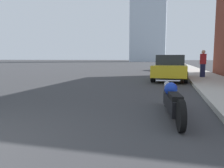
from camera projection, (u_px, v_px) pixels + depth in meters
sidewalk at (183, 65)px, 39.70m from camera, size 2.32×240.00×0.15m
motorcycle at (172, 100)px, 4.93m from camera, size 0.66×2.66×0.74m
parked_car_yellow at (170, 68)px, 13.05m from camera, size 2.07×4.66×1.51m
parked_car_red at (169, 63)px, 24.34m from camera, size 2.12×4.13×1.67m
parked_car_black at (170, 61)px, 36.67m from camera, size 1.85×4.48×1.68m
parked_car_blue at (170, 61)px, 47.25m from camera, size 2.14×4.09×1.63m
parked_car_green at (170, 60)px, 59.87m from camera, size 1.84×4.59×1.59m
pedestrian at (203, 63)px, 13.69m from camera, size 0.36×0.24×1.69m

